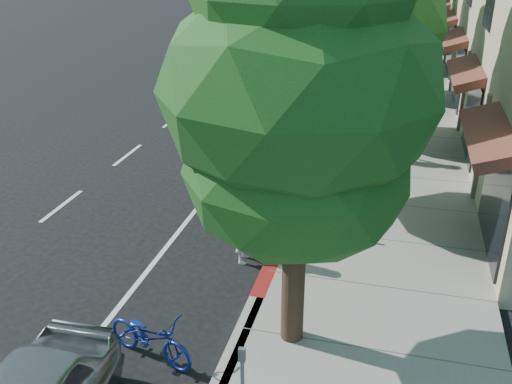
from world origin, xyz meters
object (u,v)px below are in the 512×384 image
(street_tree_0, at_px, (299,97))
(pedestrian, at_px, (373,128))
(street_tree_1, at_px, (345,28))
(dark_sedan, at_px, (302,118))
(bicycle, at_px, (150,337))
(street_tree_2, at_px, (363,16))
(white_pickup, at_px, (347,57))
(dark_suv_far, at_px, (330,36))
(silver_suv, at_px, (270,148))
(cyclist, at_px, (243,229))

(street_tree_0, bearing_deg, pedestrian, 85.58)
(street_tree_1, relative_size, dark_sedan, 1.59)
(street_tree_1, xyz_separation_m, bicycle, (-2.26, -7.00, -4.18))
(street_tree_2, height_order, dark_sedan, street_tree_2)
(white_pickup, bearing_deg, dark_suv_far, 108.58)
(street_tree_2, bearing_deg, dark_sedan, -150.89)
(dark_suv_far, bearing_deg, pedestrian, -74.04)
(street_tree_0, bearing_deg, dark_suv_far, 96.26)
(silver_suv, bearing_deg, white_pickup, 86.27)
(street_tree_2, distance_m, dark_suv_far, 16.88)
(dark_suv_far, xyz_separation_m, pedestrian, (3.84, -18.75, 0.22))
(cyclist, relative_size, pedestrian, 0.84)
(street_tree_1, bearing_deg, street_tree_2, 90.00)
(street_tree_2, bearing_deg, cyclist, -99.58)
(cyclist, relative_size, dark_sedan, 0.34)
(street_tree_2, height_order, white_pickup, street_tree_2)
(street_tree_0, xyz_separation_m, street_tree_2, (0.00, 12.00, -0.33))
(bicycle, bearing_deg, white_pickup, 14.63)
(dark_suv_far, bearing_deg, white_pickup, -69.81)
(cyclist, bearing_deg, dark_suv_far, -5.17)
(dark_sedan, bearing_deg, cyclist, -91.95)
(street_tree_0, relative_size, dark_sedan, 1.52)
(street_tree_2, relative_size, silver_suv, 1.09)
(street_tree_2, relative_size, white_pickup, 1.27)
(cyclist, relative_size, bicycle, 0.91)
(street_tree_2, height_order, silver_suv, street_tree_2)
(dark_sedan, bearing_deg, white_pickup, 84.71)
(cyclist, bearing_deg, street_tree_1, -33.20)
(street_tree_1, distance_m, cyclist, 5.42)
(street_tree_2, relative_size, cyclist, 4.32)
(dark_sedan, xyz_separation_m, dark_suv_far, (-1.30, 17.26, 0.09))
(cyclist, distance_m, dark_suv_far, 25.79)
(dark_sedan, height_order, dark_suv_far, dark_suv_far)
(street_tree_0, distance_m, dark_suv_far, 28.66)
(cyclist, xyz_separation_m, silver_suv, (-0.53, 4.98, 0.08))
(white_pickup, xyz_separation_m, dark_suv_far, (-1.70, 6.01, 0.09))
(dark_sedan, bearing_deg, dark_suv_far, 91.04)
(street_tree_1, relative_size, dark_suv_far, 1.48)
(street_tree_2, xyz_separation_m, dark_suv_far, (-3.10, 16.26, -3.31))
(bicycle, xyz_separation_m, dark_suv_far, (-0.84, 29.26, 0.42))
(cyclist, xyz_separation_m, bicycle, (-0.66, -3.52, -0.34))
(white_pickup, bearing_deg, dark_sedan, -89.23)
(bicycle, bearing_deg, dark_suv_far, 18.39)
(cyclist, distance_m, bicycle, 3.60)
(street_tree_1, relative_size, bicycle, 4.33)
(street_tree_0, xyz_separation_m, bicycle, (-2.26, -1.00, -4.05))
(silver_suv, relative_size, pedestrian, 3.36)
(silver_suv, bearing_deg, dark_suv_far, 91.78)
(bicycle, relative_size, pedestrian, 0.92)
(cyclist, distance_m, white_pickup, 19.74)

